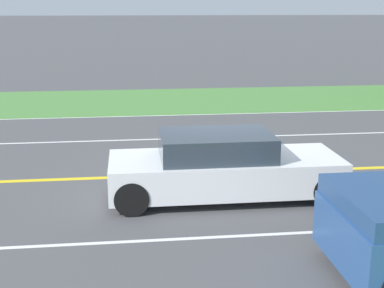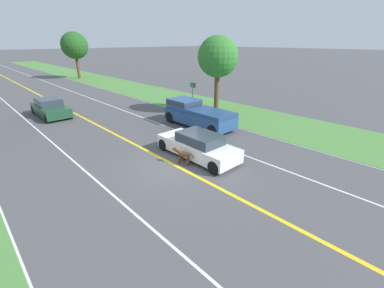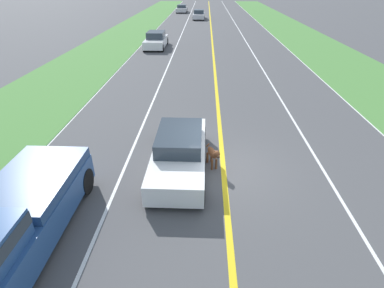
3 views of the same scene
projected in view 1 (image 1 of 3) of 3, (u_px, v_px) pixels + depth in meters
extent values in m
plane|color=#4C4C4F|center=(212.00, 174.00, 12.53)|extent=(400.00, 400.00, 0.00)
cube|color=yellow|center=(212.00, 174.00, 12.53)|extent=(0.18, 160.00, 0.01)
cube|color=white|center=(182.00, 115.00, 19.25)|extent=(0.14, 160.00, 0.01)
cube|color=white|center=(244.00, 236.00, 9.16)|extent=(0.10, 160.00, 0.01)
cube|color=white|center=(194.00, 138.00, 15.89)|extent=(0.10, 160.00, 0.01)
cube|color=#4C843D|center=(175.00, 100.00, 22.13)|extent=(6.00, 160.00, 0.03)
cube|color=white|center=(225.00, 173.00, 10.92)|extent=(1.75, 4.68, 0.67)
cube|color=#2D3842|center=(216.00, 145.00, 10.75)|extent=(1.51, 2.25, 0.50)
cylinder|color=black|center=(328.00, 190.00, 10.43)|extent=(0.22, 0.66, 0.66)
cylinder|color=black|center=(132.00, 199.00, 9.99)|extent=(0.22, 0.66, 0.66)
cylinder|color=black|center=(303.00, 167.00, 11.94)|extent=(0.22, 0.66, 0.66)
cylinder|color=black|center=(131.00, 173.00, 11.50)|extent=(0.22, 0.66, 0.66)
ellipsoid|color=brown|center=(208.00, 157.00, 11.97)|extent=(0.44, 0.73, 0.29)
cylinder|color=brown|center=(219.00, 171.00, 12.10)|extent=(0.08, 0.08, 0.40)
cylinder|color=brown|center=(200.00, 174.00, 11.89)|extent=(0.08, 0.08, 0.40)
cylinder|color=brown|center=(215.00, 169.00, 12.23)|extent=(0.08, 0.08, 0.40)
cylinder|color=brown|center=(196.00, 172.00, 12.03)|extent=(0.08, 0.08, 0.40)
cylinder|color=brown|center=(219.00, 150.00, 12.07)|extent=(0.20, 0.23, 0.19)
sphere|color=brown|center=(224.00, 147.00, 12.11)|extent=(0.30, 0.30, 0.24)
ellipsoid|color=#331E14|center=(230.00, 147.00, 12.18)|extent=(0.14, 0.14, 0.09)
cone|color=#55301C|center=(225.00, 144.00, 12.02)|extent=(0.10, 0.10, 0.11)
cone|color=#55301C|center=(222.00, 142.00, 12.14)|extent=(0.10, 0.10, 0.11)
cylinder|color=brown|center=(189.00, 157.00, 11.77)|extent=(0.14, 0.26, 0.26)
cylinder|color=black|center=(349.00, 230.00, 8.43)|extent=(0.22, 0.80, 0.80)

